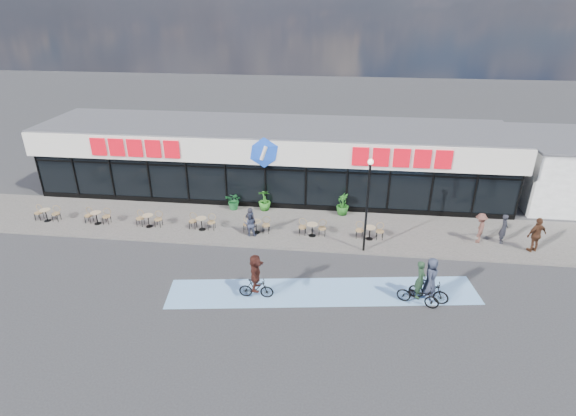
{
  "coord_description": "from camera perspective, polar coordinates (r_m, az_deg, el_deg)",
  "views": [
    {
      "loc": [
        4.39,
        -18.4,
        12.16
      ],
      "look_at": [
        1.81,
        3.5,
        1.77
      ],
      "focal_mm": 28.0,
      "sensor_mm": 36.0,
      "label": 1
    }
  ],
  "objects": [
    {
      "name": "bistro_set_2",
      "position": [
        27.12,
        -17.24,
        -1.32
      ],
      "size": [
        1.54,
        0.62,
        0.9
      ],
      "color": "tan",
      "rests_on": "sidewalk"
    },
    {
      "name": "pedestrian_a",
      "position": [
        26.17,
        23.17,
        -2.35
      ],
      "size": [
        0.94,
        1.23,
        1.68
      ],
      "primitive_type": "imported",
      "rotation": [
        0.0,
        0.0,
        -1.9
      ],
      "color": "#52312A",
      "rests_on": "sidewalk"
    },
    {
      "name": "building",
      "position": [
        30.31,
        -2.0,
        6.3
      ],
      "size": [
        30.6,
        6.57,
        4.75
      ],
      "color": "black",
      "rests_on": "ground"
    },
    {
      "name": "bike_lane",
      "position": [
        20.82,
        4.45,
        -10.57
      ],
      "size": [
        14.17,
        4.13,
        0.01
      ],
      "primitive_type": "cube",
      "rotation": [
        0.0,
        0.0,
        0.14
      ],
      "color": "#6A97C8",
      "rests_on": "ground"
    },
    {
      "name": "potted_plant_left",
      "position": [
        27.83,
        -3.0,
        1.01
      ],
      "size": [
        0.84,
        0.84,
        1.33
      ],
      "primitive_type": "imported",
      "rotation": [
        0.0,
        0.0,
        3.29
      ],
      "color": "#26661D",
      "rests_on": "sidewalk"
    },
    {
      "name": "bistro_set_5",
      "position": [
        24.95,
        3.1,
        -2.52
      ],
      "size": [
        1.54,
        0.62,
        0.9
      ],
      "color": "tan",
      "rests_on": "sidewalk"
    },
    {
      "name": "potted_plant_right",
      "position": [
        27.4,
        6.96,
        0.5
      ],
      "size": [
        0.95,
        0.95,
        1.37
      ],
      "primitive_type": "imported",
      "rotation": [
        0.0,
        0.0,
        5.0
      ],
      "color": "#1B5317",
      "rests_on": "sidewalk"
    },
    {
      "name": "cyclist_b",
      "position": [
        20.65,
        17.57,
        -9.18
      ],
      "size": [
        1.8,
        1.03,
        2.17
      ],
      "color": "black",
      "rests_on": "ground"
    },
    {
      "name": "cyclist_c",
      "position": [
        19.91,
        -4.12,
        -8.79
      ],
      "size": [
        1.56,
        1.61,
        2.17
      ],
      "color": "black",
      "rests_on": "ground"
    },
    {
      "name": "cyclist_a",
      "position": [
        20.4,
        16.25,
        -10.04
      ],
      "size": [
        1.92,
        1.18,
        2.18
      ],
      "color": "black",
      "rests_on": "ground"
    },
    {
      "name": "ground",
      "position": [
        22.49,
        -5.69,
        -7.64
      ],
      "size": [
        120.0,
        120.0,
        0.0
      ],
      "primitive_type": "plane",
      "color": "#28282B",
      "rests_on": "ground"
    },
    {
      "name": "bistro_set_0",
      "position": [
        30.16,
        -28.29,
        -0.59
      ],
      "size": [
        1.54,
        0.62,
        0.9
      ],
      "color": "tan",
      "rests_on": "sidewalk"
    },
    {
      "name": "potted_plant_mid",
      "position": [
        28.12,
        -6.84,
        0.91
      ],
      "size": [
        1.22,
        1.13,
        1.13
      ],
      "primitive_type": "imported",
      "rotation": [
        0.0,
        0.0,
        6.0
      ],
      "color": "#1A5C29",
      "rests_on": "sidewalk"
    },
    {
      "name": "bistro_set_4",
      "position": [
        25.31,
        -4.04,
        -2.13
      ],
      "size": [
        1.54,
        0.62,
        0.9
      ],
      "color": "tan",
      "rests_on": "sidewalk"
    },
    {
      "name": "pedestrian_b",
      "position": [
        26.64,
        25.72,
        -2.39
      ],
      "size": [
        0.53,
        0.68,
        1.66
      ],
      "primitive_type": "imported",
      "rotation": [
        0.0,
        0.0,
        1.33
      ],
      "color": "black",
      "rests_on": "sidewalk"
    },
    {
      "name": "bistro_set_1",
      "position": [
        28.51,
        -23.06,
        -0.94
      ],
      "size": [
        1.54,
        0.62,
        0.9
      ],
      "color": "tan",
      "rests_on": "sidewalk"
    },
    {
      "name": "lamp_post",
      "position": [
        22.65,
        10.08,
        1.25
      ],
      "size": [
        0.28,
        0.28,
        5.04
      ],
      "color": "black",
      "rests_on": "sidewalk"
    },
    {
      "name": "pedestrian_c",
      "position": [
        26.45,
        29.02,
        -2.99
      ],
      "size": [
        1.22,
        0.87,
        1.93
      ],
      "primitive_type": "imported",
      "rotation": [
        0.0,
        0.0,
        3.53
      ],
      "color": "#412517",
      "rests_on": "sidewalk"
    },
    {
      "name": "bistro_set_6",
      "position": [
        25.0,
        10.33,
        -2.88
      ],
      "size": [
        1.54,
        0.62,
        0.9
      ],
      "color": "tan",
      "rests_on": "sidewalk"
    },
    {
      "name": "patron_right",
      "position": [
        24.87,
        -4.8,
        -2.0
      ],
      "size": [
        0.74,
        0.6,
        1.44
      ],
      "primitive_type": "imported",
      "rotation": [
        0.0,
        0.0,
        3.22
      ],
      "color": "#33394F",
      "rests_on": "sidewalk"
    },
    {
      "name": "sidewalk",
      "position": [
        26.28,
        -3.68,
        -2.27
      ],
      "size": [
        44.0,
        5.0,
        0.1
      ],
      "primitive_type": "cube",
      "color": "#625C56",
      "rests_on": "ground"
    },
    {
      "name": "patron_left",
      "position": [
        24.85,
        -4.78,
        -1.71
      ],
      "size": [
        0.7,
        0.55,
        1.67
      ],
      "primitive_type": "imported",
      "rotation": [
        0.0,
        0.0,
        2.87
      ],
      "color": "black",
      "rests_on": "sidewalk"
    },
    {
      "name": "bistro_set_3",
      "position": [
        26.04,
        -10.87,
        -1.72
      ],
      "size": [
        1.54,
        0.62,
        0.9
      ],
      "color": "tan",
      "rests_on": "sidewalk"
    }
  ]
}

